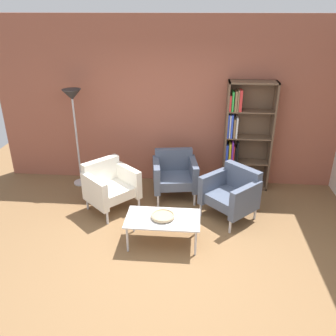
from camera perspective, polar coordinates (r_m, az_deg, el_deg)
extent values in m
plane|color=brown|center=(4.70, -0.66, -14.96)|extent=(8.32, 8.32, 0.00)
cube|color=#9E5642|center=(6.27, 1.52, 10.34)|extent=(6.40, 0.12, 2.90)
cube|color=brown|center=(6.20, 9.24, 5.04)|extent=(0.03, 0.30, 1.90)
cube|color=brown|center=(6.31, 16.25, 4.69)|extent=(0.03, 0.30, 1.90)
cube|color=brown|center=(6.00, 13.62, 13.30)|extent=(0.80, 0.30, 0.03)
cube|color=brown|center=(6.61, 12.03, -2.78)|extent=(0.80, 0.30, 0.03)
cube|color=brown|center=(6.37, 12.63, 5.30)|extent=(0.80, 0.02, 1.90)
cube|color=brown|center=(6.41, 12.39, 1.00)|extent=(0.76, 0.28, 0.02)
cube|color=brown|center=(6.24, 12.77, 4.87)|extent=(0.76, 0.28, 0.02)
cube|color=brown|center=(6.11, 13.17, 8.94)|extent=(0.76, 0.28, 0.02)
cube|color=white|center=(6.45, 9.07, -1.14)|extent=(0.03, 0.23, 0.36)
cube|color=blue|center=(6.45, 9.43, -1.04)|extent=(0.04, 0.23, 0.39)
cube|color=olive|center=(6.49, 9.78, -1.55)|extent=(0.04, 0.24, 0.26)
cube|color=green|center=(6.48, 10.24, -1.41)|extent=(0.03, 0.23, 0.31)
cube|color=green|center=(6.50, 10.60, -1.56)|extent=(0.03, 0.25, 0.26)
cube|color=blue|center=(6.47, 10.95, -1.63)|extent=(0.03, 0.18, 0.28)
cube|color=blue|center=(6.29, 9.40, 2.51)|extent=(0.04, 0.25, 0.32)
cube|color=yellow|center=(6.28, 9.87, 2.58)|extent=(0.04, 0.24, 0.35)
cube|color=purple|center=(6.29, 10.26, 2.73)|extent=(0.03, 0.25, 0.38)
cube|color=red|center=(6.28, 10.49, 2.36)|extent=(0.02, 0.21, 0.31)
cube|color=black|center=(6.29, 10.77, 2.26)|extent=(0.02, 0.20, 0.30)
cube|color=black|center=(6.27, 11.08, 2.63)|extent=(0.03, 0.20, 0.39)
cube|color=blue|center=(6.10, 9.64, 6.78)|extent=(0.02, 0.21, 0.40)
cube|color=white|center=(6.10, 9.93, 6.69)|extent=(0.02, 0.19, 0.39)
cube|color=blue|center=(6.10, 10.22, 6.75)|extent=(0.03, 0.20, 0.40)
cube|color=olive|center=(6.11, 10.61, 6.37)|extent=(0.03, 0.18, 0.32)
cube|color=white|center=(6.14, 10.95, 6.57)|extent=(0.03, 0.25, 0.35)
cube|color=red|center=(6.00, 9.95, 10.34)|extent=(0.03, 0.23, 0.26)
cube|color=green|center=(5.99, 10.37, 10.60)|extent=(0.03, 0.20, 0.32)
cube|color=olive|center=(5.98, 10.85, 10.57)|extent=(0.04, 0.17, 0.33)
cube|color=olive|center=(5.99, 11.20, 10.67)|extent=(0.02, 0.20, 0.35)
cube|color=red|center=(5.99, 11.59, 10.63)|extent=(0.04, 0.18, 0.35)
cube|color=silver|center=(4.81, -0.84, -8.15)|extent=(1.00, 0.56, 0.02)
cylinder|color=silver|center=(4.80, -6.57, -11.33)|extent=(0.03, 0.03, 0.38)
cylinder|color=silver|center=(4.72, 4.46, -11.94)|extent=(0.03, 0.03, 0.38)
cylinder|color=silver|center=(5.17, -5.58, -8.37)|extent=(0.03, 0.03, 0.38)
cylinder|color=silver|center=(5.09, 4.55, -8.86)|extent=(0.03, 0.03, 0.38)
cylinder|color=tan|center=(4.80, -0.84, -7.95)|extent=(0.13, 0.13, 0.02)
cylinder|color=tan|center=(4.79, -0.84, -7.74)|extent=(0.32, 0.32, 0.02)
torus|color=tan|center=(4.78, -0.84, -7.62)|extent=(0.32, 0.32, 0.02)
cube|color=#4C566B|center=(5.98, 1.11, -1.94)|extent=(0.72, 0.67, 0.16)
cube|color=#4C566B|center=(6.11, 0.91, 1.46)|extent=(0.65, 0.22, 0.38)
cube|color=#4C566B|center=(5.90, -1.87, -1.16)|extent=(0.20, 0.63, 0.46)
cube|color=#4C566B|center=(5.95, 4.11, -0.98)|extent=(0.20, 0.63, 0.46)
cylinder|color=silver|center=(5.79, -1.61, -5.17)|extent=(0.04, 0.04, 0.24)
cylinder|color=silver|center=(5.84, 4.31, -4.95)|extent=(0.04, 0.04, 0.24)
cylinder|color=silver|center=(6.30, -1.84, -2.55)|extent=(0.04, 0.04, 0.24)
cylinder|color=silver|center=(6.34, 3.58, -2.38)|extent=(0.04, 0.04, 0.24)
cube|color=white|center=(5.69, -9.08, -3.74)|extent=(0.86, 0.86, 0.16)
cube|color=white|center=(5.78, -10.74, -0.42)|extent=(0.52, 0.55, 0.38)
cube|color=white|center=(5.49, -11.73, -3.80)|extent=(0.52, 0.50, 0.46)
cube|color=white|center=(5.78, -6.49, -1.89)|extent=(0.52, 0.50, 0.46)
cylinder|color=silver|center=(5.43, -9.75, -7.75)|extent=(0.04, 0.04, 0.24)
cylinder|color=silver|center=(5.71, -4.70, -5.67)|extent=(0.04, 0.04, 0.24)
cylinder|color=silver|center=(5.86, -12.86, -5.41)|extent=(0.04, 0.04, 0.24)
cylinder|color=silver|center=(6.13, -8.03, -3.61)|extent=(0.04, 0.04, 0.24)
cube|color=#4C566B|center=(5.49, 9.87, -4.91)|extent=(0.86, 0.86, 0.16)
cube|color=#4C566B|center=(5.56, 11.89, -1.57)|extent=(0.54, 0.54, 0.38)
cube|color=#4C566B|center=(5.60, 7.43, -2.83)|extent=(0.51, 0.51, 0.46)
cube|color=#4C566B|center=(5.26, 12.37, -5.17)|extent=(0.51, 0.51, 0.46)
cylinder|color=silver|center=(5.56, 5.27, -6.60)|extent=(0.04, 0.04, 0.24)
cylinder|color=silver|center=(5.23, 9.97, -9.13)|extent=(0.04, 0.04, 0.24)
cylinder|color=silver|center=(5.94, 9.25, -4.67)|extent=(0.04, 0.04, 0.24)
cylinder|color=silver|center=(5.63, 13.86, -6.89)|extent=(0.04, 0.04, 0.24)
cylinder|color=silver|center=(6.78, -13.73, -2.24)|extent=(0.28, 0.28, 0.02)
cylinder|color=silver|center=(6.46, -14.46, 4.42)|extent=(0.03, 0.03, 1.65)
cone|color=#2D2D2D|center=(6.24, -15.24, 11.33)|extent=(0.32, 0.32, 0.18)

